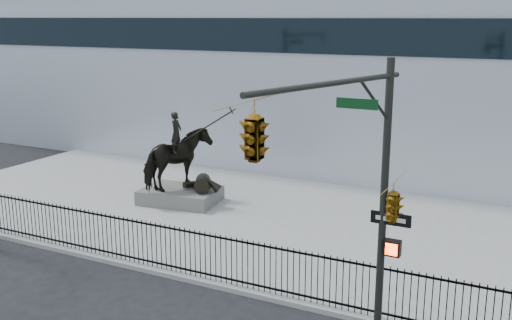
% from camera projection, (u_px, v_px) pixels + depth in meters
% --- Properties ---
extents(ground, '(120.00, 120.00, 0.00)m').
position_uv_depth(ground, '(143.00, 290.00, 17.68)').
color(ground, black).
rests_on(ground, ground).
extents(plaza, '(30.00, 12.00, 0.15)m').
position_uv_depth(plaza, '(252.00, 218.00, 23.73)').
color(plaza, gray).
rests_on(plaza, ground).
extents(building, '(44.00, 14.00, 9.00)m').
position_uv_depth(building, '(357.00, 77.00, 33.95)').
color(building, silver).
rests_on(building, ground).
extents(picket_fence, '(22.10, 0.10, 1.50)m').
position_uv_depth(picket_fence, '(166.00, 247.00, 18.56)').
color(picket_fence, black).
rests_on(picket_fence, plaza).
extents(statue_plinth, '(3.45, 2.60, 0.60)m').
position_uv_depth(statue_plinth, '(180.00, 195.00, 25.47)').
color(statue_plinth, '#54524D').
rests_on(statue_plinth, plaza).
extents(equestrian_statue, '(4.04, 2.79, 3.45)m').
position_uv_depth(equestrian_statue, '(181.00, 160.00, 25.09)').
color(equestrian_statue, black).
rests_on(equestrian_statue, statue_plinth).
extents(traffic_signal_right, '(2.17, 6.86, 7.00)m').
position_uv_depth(traffic_signal_right, '(331.00, 172.00, 11.96)').
color(traffic_signal_right, black).
rests_on(traffic_signal_right, ground).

